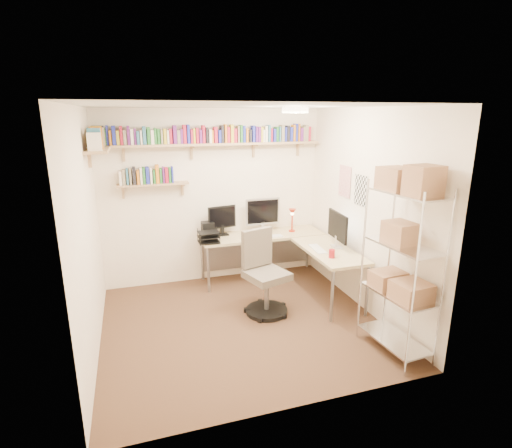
# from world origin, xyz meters

# --- Properties ---
(ground) EXTENTS (3.20, 3.20, 0.00)m
(ground) POSITION_xyz_m (0.00, 0.00, 0.00)
(ground) COLOR #40241B
(ground) RESTS_ON ground
(room_shell) EXTENTS (3.24, 3.04, 2.52)m
(room_shell) POSITION_xyz_m (0.00, 0.00, 1.55)
(room_shell) COLOR #F4DCC6
(room_shell) RESTS_ON ground
(wall_shelves) EXTENTS (3.12, 1.09, 0.80)m
(wall_shelves) POSITION_xyz_m (-0.44, 1.30, 2.03)
(wall_shelves) COLOR tan
(wall_shelves) RESTS_ON ground
(corner_desk) EXTENTS (1.88, 1.83, 1.22)m
(corner_desk) POSITION_xyz_m (0.69, 0.98, 0.70)
(corner_desk) COLOR #D0BE87
(corner_desk) RESTS_ON ground
(office_chair) EXTENTS (0.58, 0.59, 1.05)m
(office_chair) POSITION_xyz_m (0.35, 0.23, 0.44)
(office_chair) COLOR black
(office_chair) RESTS_ON ground
(wire_rack) EXTENTS (0.44, 0.80, 1.98)m
(wire_rack) POSITION_xyz_m (1.36, -1.03, 1.25)
(wire_rack) COLOR silver
(wire_rack) RESTS_ON ground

